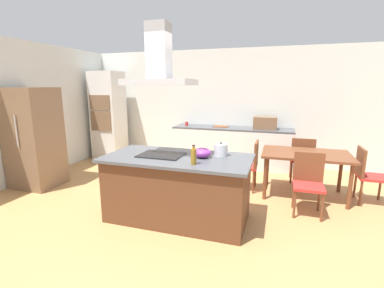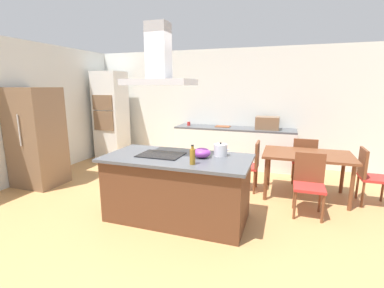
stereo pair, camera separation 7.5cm
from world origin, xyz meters
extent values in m
plane|color=tan|center=(0.00, 1.50, 0.00)|extent=(16.00, 16.00, 0.00)
cube|color=silver|center=(0.00, 3.25, 1.35)|extent=(7.20, 0.10, 2.70)
cube|color=silver|center=(-3.45, 1.00, 1.35)|extent=(0.10, 8.80, 2.70)
cube|color=#59331E|center=(0.00, 0.00, 0.43)|extent=(1.90, 0.90, 0.86)
cube|color=#4C4F54|center=(0.00, 0.00, 0.88)|extent=(2.00, 1.00, 0.04)
cube|color=black|center=(-0.24, 0.00, 0.91)|extent=(0.60, 0.44, 0.01)
cylinder|color=silver|center=(0.55, 0.23, 0.98)|extent=(0.18, 0.18, 0.16)
sphere|color=black|center=(0.55, 0.23, 1.08)|extent=(0.03, 0.03, 0.03)
cone|color=silver|center=(0.66, 0.23, 0.99)|extent=(0.06, 0.03, 0.04)
cylinder|color=olive|center=(0.32, -0.29, 1.00)|extent=(0.07, 0.07, 0.19)
cylinder|color=olive|center=(0.32, -0.29, 1.11)|extent=(0.03, 0.03, 0.04)
cylinder|color=black|center=(0.32, -0.29, 1.14)|extent=(0.03, 0.03, 0.01)
ellipsoid|color=purple|center=(0.34, 0.06, 0.97)|extent=(0.24, 0.24, 0.13)
cube|color=silver|center=(0.25, 2.88, 0.43)|extent=(2.74, 0.62, 0.86)
cube|color=#4C4F54|center=(0.25, 2.88, 0.88)|extent=(2.74, 0.62, 0.04)
cube|color=brown|center=(0.99, 2.88, 1.04)|extent=(0.50, 0.38, 0.28)
cylinder|color=red|center=(-0.86, 2.89, 0.95)|extent=(0.08, 0.08, 0.09)
cube|color=brown|center=(-0.02, 2.93, 0.91)|extent=(0.34, 0.24, 0.02)
cube|color=silver|center=(-2.90, 2.65, 1.10)|extent=(0.70, 0.64, 2.20)
cube|color=brown|center=(-2.90, 2.32, 1.45)|extent=(0.56, 0.02, 0.36)
cube|color=brown|center=(-2.90, 2.32, 1.00)|extent=(0.56, 0.02, 0.48)
cube|color=brown|center=(-2.98, 0.43, 0.91)|extent=(0.80, 0.70, 1.82)
cylinder|color=beige|center=(-2.93, 0.06, 1.10)|extent=(0.02, 0.02, 0.55)
cube|color=brown|center=(1.75, 1.42, 0.73)|extent=(1.40, 0.90, 0.04)
cylinder|color=brown|center=(1.13, 1.05, 0.35)|extent=(0.06, 0.06, 0.71)
cylinder|color=brown|center=(2.37, 1.05, 0.35)|extent=(0.06, 0.06, 0.71)
cylinder|color=brown|center=(1.13, 1.79, 0.35)|extent=(0.06, 0.06, 0.71)
cylinder|color=brown|center=(2.37, 1.79, 0.35)|extent=(0.06, 0.06, 0.71)
cube|color=red|center=(0.75, 1.42, 0.43)|extent=(0.42, 0.42, 0.04)
cube|color=brown|center=(0.94, 1.42, 0.67)|extent=(0.04, 0.42, 0.44)
cylinder|color=brown|center=(0.57, 1.24, 0.21)|extent=(0.04, 0.04, 0.41)
cylinder|color=brown|center=(0.57, 1.60, 0.21)|extent=(0.04, 0.04, 0.41)
cylinder|color=brown|center=(0.93, 1.24, 0.21)|extent=(0.04, 0.04, 0.41)
cylinder|color=brown|center=(0.93, 1.60, 0.21)|extent=(0.04, 0.04, 0.41)
cube|color=red|center=(2.75, 1.42, 0.43)|extent=(0.42, 0.42, 0.04)
cube|color=brown|center=(2.56, 1.42, 0.67)|extent=(0.04, 0.42, 0.44)
cylinder|color=brown|center=(2.93, 1.60, 0.21)|extent=(0.04, 0.04, 0.41)
cylinder|color=brown|center=(2.57, 1.60, 0.21)|extent=(0.04, 0.04, 0.41)
cylinder|color=brown|center=(2.57, 1.24, 0.21)|extent=(0.04, 0.04, 0.41)
cube|color=red|center=(1.75, 2.17, 0.43)|extent=(0.42, 0.42, 0.04)
cube|color=brown|center=(1.75, 1.98, 0.67)|extent=(0.42, 0.04, 0.44)
cylinder|color=brown|center=(1.57, 2.35, 0.21)|extent=(0.04, 0.04, 0.41)
cylinder|color=brown|center=(1.93, 2.35, 0.21)|extent=(0.04, 0.04, 0.41)
cylinder|color=brown|center=(1.57, 1.99, 0.21)|extent=(0.04, 0.04, 0.41)
cylinder|color=brown|center=(1.93, 1.99, 0.21)|extent=(0.04, 0.04, 0.41)
cube|color=red|center=(1.75, 0.67, 0.43)|extent=(0.42, 0.42, 0.04)
cube|color=brown|center=(1.75, 0.86, 0.67)|extent=(0.42, 0.04, 0.44)
cylinder|color=brown|center=(1.93, 0.49, 0.21)|extent=(0.04, 0.04, 0.41)
cylinder|color=brown|center=(1.57, 0.49, 0.21)|extent=(0.04, 0.04, 0.41)
cylinder|color=brown|center=(1.93, 0.85, 0.21)|extent=(0.04, 0.04, 0.41)
cylinder|color=brown|center=(1.57, 0.85, 0.21)|extent=(0.04, 0.04, 0.41)
cube|color=#ADADB2|center=(-0.24, 0.00, 1.89)|extent=(0.90, 0.55, 0.08)
cube|color=#ADADB2|center=(-0.24, 0.00, 2.28)|extent=(0.28, 0.24, 0.70)
camera|label=1|loc=(1.29, -3.37, 1.84)|focal=25.58mm
camera|label=2|loc=(1.36, -3.34, 1.84)|focal=25.58mm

